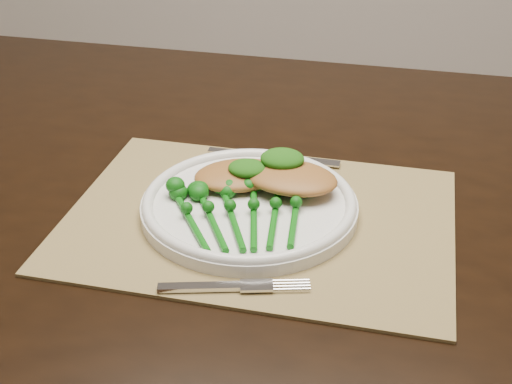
# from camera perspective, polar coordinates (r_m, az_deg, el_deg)

# --- Properties ---
(dining_table) EXTENTS (1.67, 1.03, 0.75)m
(dining_table) POSITION_cam_1_polar(r_m,az_deg,el_deg) (1.21, 1.86, -14.28)
(dining_table) COLOR black
(dining_table) RESTS_ON ground
(placemat) EXTENTS (0.50, 0.38, 0.00)m
(placemat) POSITION_cam_1_polar(r_m,az_deg,el_deg) (0.88, 0.26, -2.17)
(placemat) COLOR olive
(placemat) RESTS_ON dining_table
(dinner_plate) EXTENTS (0.27, 0.27, 0.02)m
(dinner_plate) POSITION_cam_1_polar(r_m,az_deg,el_deg) (0.88, -0.54, -0.97)
(dinner_plate) COLOR silver
(dinner_plate) RESTS_ON placemat
(knife) EXTENTS (0.19, 0.03, 0.01)m
(knife) POSITION_cam_1_polar(r_m,az_deg,el_deg) (1.01, 0.35, 2.90)
(knife) COLOR silver
(knife) RESTS_ON placemat
(fork) EXTENTS (0.16, 0.05, 0.00)m
(fork) POSITION_cam_1_polar(r_m,az_deg,el_deg) (0.76, -0.96, -7.53)
(fork) COLOR silver
(fork) RESTS_ON placemat
(chicken_fillet_left) EXTENTS (0.14, 0.12, 0.02)m
(chicken_fillet_left) POSITION_cam_1_polar(r_m,az_deg,el_deg) (0.91, -1.37, 1.36)
(chicken_fillet_left) COLOR #9D652D
(chicken_fillet_left) RESTS_ON dinner_plate
(chicken_fillet_right) EXTENTS (0.14, 0.11, 0.02)m
(chicken_fillet_right) POSITION_cam_1_polar(r_m,az_deg,el_deg) (0.90, 2.75, 1.19)
(chicken_fillet_right) COLOR #9D652D
(chicken_fillet_right) RESTS_ON dinner_plate
(pesto_dollop_left) EXTENTS (0.05, 0.04, 0.02)m
(pesto_dollop_left) POSITION_cam_1_polar(r_m,az_deg,el_deg) (0.90, -0.71, 1.91)
(pesto_dollop_left) COLOR #114209
(pesto_dollop_left) RESTS_ON chicken_fillet_left
(pesto_dollop_right) EXTENTS (0.06, 0.05, 0.02)m
(pesto_dollop_right) POSITION_cam_1_polar(r_m,az_deg,el_deg) (0.91, 2.12, 2.67)
(pesto_dollop_right) COLOR #114209
(pesto_dollop_right) RESTS_ON chicken_fillet_right
(broccolini_bundle) EXTENTS (0.18, 0.19, 0.04)m
(broccolini_bundle) POSITION_cam_1_polar(r_m,az_deg,el_deg) (0.84, -1.02, -2.20)
(broccolini_bundle) COLOR #0B590D
(broccolini_bundle) RESTS_ON dinner_plate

